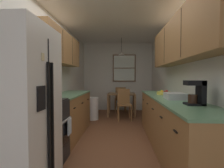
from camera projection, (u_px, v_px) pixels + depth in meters
ground_plane at (115, 131)px, 3.98m from camera, size 12.00×12.00×0.00m
wall_left at (58, 76)px, 4.01m from camera, size 0.10×9.00×2.55m
wall_right at (175, 76)px, 3.86m from camera, size 0.10×9.00×2.55m
wall_back at (118, 77)px, 6.58m from camera, size 4.40×0.10×2.55m
ceiling_slab at (115, 19)px, 3.89m from camera, size 4.40×9.00×0.08m
refrigerator at (14, 113)px, 1.71m from camera, size 0.75×0.76×1.76m
stove_range at (42, 131)px, 2.44m from camera, size 0.66×0.63×1.10m
microwave_over_range at (33, 48)px, 2.41m from camera, size 0.39×0.57×0.30m
counter_left at (68, 114)px, 3.68m from camera, size 0.64×1.86×0.90m
upper_cabinets_left at (60, 49)px, 3.59m from camera, size 0.33×1.94×0.66m
counter_right at (171, 123)px, 2.95m from camera, size 0.64×3.14×0.90m
upper_cabinets_right at (181, 40)px, 2.84m from camera, size 0.33×2.82×0.75m
dining_table at (121, 97)px, 5.64m from camera, size 0.90×0.73×0.72m
dining_chair_near at (124, 103)px, 5.07m from camera, size 0.44×0.44×0.90m
dining_chair_far at (120, 98)px, 6.22m from camera, size 0.43×0.43×0.90m
pendant_light at (122, 54)px, 5.59m from camera, size 0.24×0.24×0.58m
back_window at (124, 68)px, 6.48m from camera, size 0.87×0.05×1.03m
trash_bin at (93, 108)px, 5.07m from camera, size 0.33×0.33×0.66m
storage_canister at (58, 91)px, 3.09m from camera, size 0.11×0.11×0.19m
dish_towel at (69, 127)px, 2.58m from camera, size 0.02×0.16×0.24m
coffee_maker at (197, 92)px, 2.12m from camera, size 0.22×0.18×0.31m
mug_by_coffeemaker at (166, 94)px, 3.16m from camera, size 0.11×0.07×0.09m
fruit_bowl at (163, 93)px, 3.46m from camera, size 0.27×0.27×0.09m
dish_rack at (175, 96)px, 2.71m from camera, size 0.28×0.34×0.10m
table_serving_bowl at (120, 93)px, 5.57m from camera, size 0.17×0.17×0.06m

